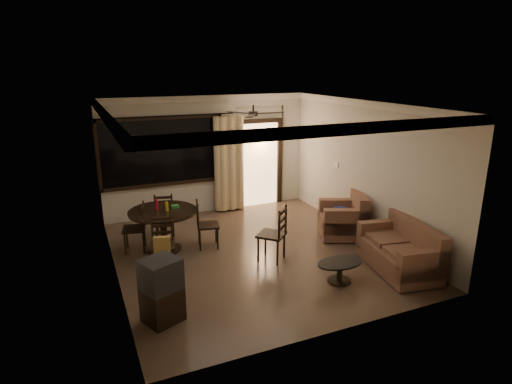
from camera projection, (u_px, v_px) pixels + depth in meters
name	position (u px, v px, depth m)	size (l,w,h in m)	color
ground	(254.00, 253.00, 8.19)	(5.50, 5.50, 0.00)	#7F6651
room_shell	(247.00, 142.00, 9.46)	(5.50, 6.70, 5.50)	beige
dining_table	(163.00, 219.00, 8.17)	(1.30, 1.30, 1.03)	black
dining_chair_west	(136.00, 237.00, 8.24)	(0.50, 0.50, 0.95)	black
dining_chair_east	(207.00, 233.00, 8.42)	(0.50, 0.50, 0.95)	black
dining_chair_south	(163.00, 254.00, 7.45)	(0.50, 0.55, 0.95)	black
dining_chair_north	(165.00, 222.00, 9.01)	(0.50, 0.50, 0.95)	black
tv_cabinet	(162.00, 290.00, 5.91)	(0.62, 0.60, 0.93)	black
sofa	(401.00, 252.00, 7.46)	(1.11, 1.70, 0.84)	#442D20
armchair	(345.00, 219.00, 8.93)	(1.17, 1.17, 0.90)	#442D20
coffee_table	(340.00, 268.00, 7.05)	(0.81, 0.49, 0.36)	black
side_chair	(272.00, 244.00, 7.84)	(0.65, 0.65, 1.04)	black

